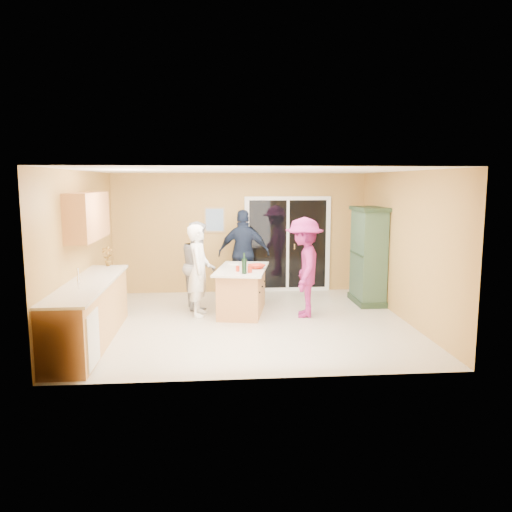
{
  "coord_description": "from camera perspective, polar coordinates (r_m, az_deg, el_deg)",
  "views": [
    {
      "loc": [
        -0.56,
        -8.36,
        2.42
      ],
      "look_at": [
        0.15,
        0.1,
        1.15
      ],
      "focal_mm": 35.0,
      "sensor_mm": 36.0,
      "label": 1
    }
  ],
  "objects": [
    {
      "name": "serving_bowl",
      "position": [
        9.16,
        0.08,
        -1.2
      ],
      "size": [
        0.39,
        0.39,
        0.07
      ],
      "primitive_type": "imported",
      "rotation": [
        0.0,
        0.0,
        0.39
      ],
      "color": "#B12713",
      "rests_on": "kitchen_island"
    },
    {
      "name": "ceiling",
      "position": [
        8.38,
        -0.98,
        9.73
      ],
      "size": [
        5.5,
        5.0,
        0.1
      ],
      "primitive_type": "cube",
      "color": "white",
      "rests_on": "wall_back"
    },
    {
      "name": "wall_right",
      "position": [
        9.06,
        16.67,
        1.05
      ],
      "size": [
        0.1,
        5.0,
        2.6
      ],
      "primitive_type": "cube",
      "color": "tan",
      "rests_on": "ground"
    },
    {
      "name": "woman_white",
      "position": [
        9.06,
        -6.55,
        -1.64
      ],
      "size": [
        0.45,
        0.64,
        1.66
      ],
      "primitive_type": "imported",
      "rotation": [
        0.0,
        0.0,
        1.48
      ],
      "color": "white",
      "rests_on": "floor"
    },
    {
      "name": "tumbler_far",
      "position": [
        8.74,
        -0.72,
        -1.5
      ],
      "size": [
        0.1,
        0.1,
        0.12
      ],
      "primitive_type": "cylinder",
      "rotation": [
        0.0,
        0.0,
        -0.25
      ],
      "color": "#B12713",
      "rests_on": "kitchen_island"
    },
    {
      "name": "white_plate",
      "position": [
        9.68,
        -2.65,
        -0.86
      ],
      "size": [
        0.28,
        0.28,
        0.02
      ],
      "primitive_type": "cylinder",
      "rotation": [
        0.0,
        0.0,
        0.21
      ],
      "color": "white",
      "rests_on": "kitchen_island"
    },
    {
      "name": "woman_grey",
      "position": [
        9.64,
        -6.61,
        -1.01
      ],
      "size": [
        0.75,
        0.9,
        1.67
      ],
      "primitive_type": "imported",
      "rotation": [
        0.0,
        0.0,
        1.72
      ],
      "color": "#AFAFB2",
      "rests_on": "floor"
    },
    {
      "name": "upper_cabinets",
      "position": [
        8.42,
        -18.68,
        4.35
      ],
      "size": [
        0.35,
        1.6,
        0.75
      ],
      "primitive_type": "cube",
      "color": "tan",
      "rests_on": "wall_left"
    },
    {
      "name": "kitchen_island",
      "position": [
        9.28,
        -1.6,
        -4.11
      ],
      "size": [
        1.15,
        1.73,
        0.84
      ],
      "rotation": [
        0.0,
        0.0,
        -0.19
      ],
      "color": "tan",
      "rests_on": "floor"
    },
    {
      "name": "tulip_vase",
      "position": [
        9.18,
        -16.63,
        -0.0
      ],
      "size": [
        0.2,
        0.15,
        0.36
      ],
      "primitive_type": "imported",
      "rotation": [
        0.0,
        0.0,
        -0.12
      ],
      "color": "#B22F11",
      "rests_on": "left_cabinet_run"
    },
    {
      "name": "wine_bottle",
      "position": [
        8.62,
        -1.35,
        -1.11
      ],
      "size": [
        0.08,
        0.08,
        0.36
      ],
      "rotation": [
        0.0,
        0.0,
        -0.06
      ],
      "color": "black",
      "rests_on": "kitchen_island"
    },
    {
      "name": "floor",
      "position": [
        8.72,
        -0.93,
        -7.6
      ],
      "size": [
        5.5,
        5.5,
        0.0
      ],
      "primitive_type": "plane",
      "color": "beige",
      "rests_on": "ground"
    },
    {
      "name": "tumbler_near",
      "position": [
        8.86,
        -2.11,
        -1.45
      ],
      "size": [
        0.09,
        0.09,
        0.1
      ],
      "primitive_type": "cylinder",
      "rotation": [
        0.0,
        0.0,
        0.31
      ],
      "color": "#B12713",
      "rests_on": "kitchen_island"
    },
    {
      "name": "wall_front",
      "position": [
        6.0,
        0.66,
        -2.25
      ],
      "size": [
        5.5,
        0.1,
        2.6
      ],
      "primitive_type": "cube",
      "color": "tan",
      "rests_on": "ground"
    },
    {
      "name": "wall_left",
      "position": [
        8.72,
        -19.31,
        0.64
      ],
      "size": [
        0.1,
        5.0,
        2.6
      ],
      "primitive_type": "cube",
      "color": "tan",
      "rests_on": "ground"
    },
    {
      "name": "wall_back",
      "position": [
        10.93,
        -1.84,
        2.62
      ],
      "size": [
        5.5,
        0.1,
        2.6
      ],
      "primitive_type": "cube",
      "color": "tan",
      "rests_on": "ground"
    },
    {
      "name": "left_cabinet_run",
      "position": [
        7.8,
        -18.76,
        -6.49
      ],
      "size": [
        0.65,
        3.05,
        1.24
      ],
      "color": "tan",
      "rests_on": "floor"
    },
    {
      "name": "green_hutch",
      "position": [
        10.17,
        12.71,
        -0.08
      ],
      "size": [
        0.55,
        1.05,
        1.93
      ],
      "color": "#1E311F",
      "rests_on": "floor"
    },
    {
      "name": "framed_picture",
      "position": [
        10.87,
        -4.75,
        4.14
      ],
      "size": [
        0.46,
        0.04,
        0.56
      ],
      "color": "#A48252",
      "rests_on": "wall_back"
    },
    {
      "name": "woman_navy",
      "position": [
        10.49,
        -1.39,
        0.29
      ],
      "size": [
        1.12,
        0.56,
        1.84
      ],
      "primitive_type": "imported",
      "rotation": [
        0.0,
        0.0,
        3.04
      ],
      "color": "#1B263D",
      "rests_on": "floor"
    },
    {
      "name": "woman_magenta",
      "position": [
        8.99,
        5.51,
        -1.29
      ],
      "size": [
        0.86,
        1.26,
        1.79
      ],
      "primitive_type": "imported",
      "rotation": [
        0.0,
        0.0,
        -1.75
      ],
      "color": "#7E1B4D",
      "rests_on": "floor"
    },
    {
      "name": "sliding_door",
      "position": [
        11.03,
        3.63,
        1.35
      ],
      "size": [
        1.9,
        0.07,
        2.1
      ],
      "color": "white",
      "rests_on": "floor"
    }
  ]
}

